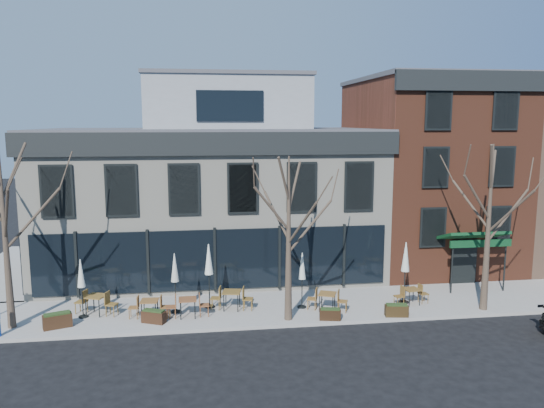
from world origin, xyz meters
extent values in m
plane|color=black|center=(0.00, 0.00, 0.00)|extent=(120.00, 120.00, 0.00)
cube|color=gray|center=(3.25, -2.15, 0.07)|extent=(33.50, 4.70, 0.15)
cube|color=gray|center=(-11.25, 6.00, 0.07)|extent=(4.50, 12.00, 0.15)
cube|color=beige|center=(0.00, 5.00, 4.00)|extent=(18.00, 10.00, 8.00)
cube|color=#47474C|center=(0.00, 5.00, 8.05)|extent=(18.30, 10.30, 0.30)
cube|color=black|center=(0.00, -0.12, 7.55)|extent=(18.30, 0.25, 1.10)
cube|color=black|center=(-9.12, 5.00, 7.55)|extent=(0.25, 10.30, 1.10)
cube|color=black|center=(0.00, -0.06, 1.90)|extent=(17.20, 0.12, 3.00)
cube|color=black|center=(-9.06, 4.00, 1.90)|extent=(0.12, 7.50, 3.00)
cube|color=gray|center=(1.00, 6.00, 9.60)|extent=(9.00, 6.50, 3.00)
cube|color=brown|center=(13.00, 5.00, 5.50)|extent=(8.00, 10.00, 11.00)
cube|color=#47474C|center=(13.00, 5.00, 11.05)|extent=(8.20, 10.20, 0.25)
cube|color=black|center=(13.00, -0.12, 10.60)|extent=(8.20, 0.25, 1.00)
cube|color=#0C3619|center=(13.00, -0.85, 2.90)|extent=(3.20, 1.66, 0.67)
cube|color=black|center=(13.00, -0.05, 1.25)|extent=(1.40, 0.10, 2.50)
cone|color=#382B21|center=(-8.50, -3.20, 4.11)|extent=(0.34, 0.34, 7.92)
cylinder|color=#382B21|center=(-7.43, -3.01, 4.68)|extent=(2.23, 0.50, 2.48)
cylinder|color=#382B21|center=(-8.95, -2.23, 5.14)|extent=(1.03, 2.05, 2.14)
cylinder|color=#382B21|center=(-8.05, -4.16, 5.05)|extent=(1.03, 2.04, 2.28)
cone|color=#382B21|center=(3.00, -3.90, 3.67)|extent=(0.34, 0.34, 7.04)
cylinder|color=#382B21|center=(3.95, -3.73, 4.18)|extent=(2.00, 0.46, 2.21)
cylinder|color=#382B21|center=(2.60, -3.04, 4.59)|extent=(0.93, 1.84, 1.91)
cylinder|color=#382B21|center=(2.25, -4.17, 5.04)|extent=(1.61, 0.68, 1.97)
cylinder|color=#382B21|center=(3.40, -4.76, 4.51)|extent=(0.93, 1.83, 2.03)
cone|color=#382B21|center=(12.00, -3.90, 3.89)|extent=(0.34, 0.34, 7.48)
cylinder|color=#382B21|center=(13.01, -3.72, 4.43)|extent=(2.12, 0.48, 2.35)
cylinder|color=#382B21|center=(11.57, -2.99, 4.86)|extent=(0.98, 1.94, 2.03)
cylinder|color=#382B21|center=(11.20, -4.19, 5.35)|extent=(1.71, 0.71, 2.09)
cylinder|color=#382B21|center=(12.42, -4.81, 4.78)|extent=(0.98, 1.94, 2.16)
cube|color=brown|center=(-5.30, -2.14, 0.98)|extent=(1.03, 1.03, 0.05)
cylinder|color=black|center=(-5.71, -2.33, 0.56)|extent=(0.05, 0.05, 0.82)
cylinder|color=black|center=(-5.11, -2.55, 0.56)|extent=(0.05, 0.05, 0.82)
cylinder|color=black|center=(-5.49, -1.73, 0.56)|extent=(0.05, 0.05, 0.82)
cylinder|color=black|center=(-4.89, -1.95, 0.56)|extent=(0.05, 0.05, 0.82)
cube|color=brown|center=(-2.93, -2.89, 0.92)|extent=(0.80, 0.80, 0.04)
cylinder|color=black|center=(-3.25, -3.16, 0.53)|extent=(0.04, 0.04, 0.76)
cylinder|color=black|center=(-2.66, -3.20, 0.53)|extent=(0.04, 0.04, 0.76)
cylinder|color=black|center=(-3.20, -2.57, 0.53)|extent=(0.04, 0.04, 0.76)
cylinder|color=black|center=(-2.61, -2.62, 0.53)|extent=(0.04, 0.04, 0.76)
cube|color=brown|center=(-1.29, -3.01, 0.95)|extent=(0.78, 0.78, 0.04)
cylinder|color=black|center=(-1.59, -3.32, 0.54)|extent=(0.04, 0.04, 0.78)
cylinder|color=black|center=(-0.98, -3.31, 0.54)|extent=(0.04, 0.04, 0.78)
cylinder|color=black|center=(-1.60, -2.71, 0.54)|extent=(0.04, 0.04, 0.78)
cylinder|color=black|center=(-0.99, -2.70, 0.54)|extent=(0.04, 0.04, 0.78)
cube|color=brown|center=(0.67, -2.34, 0.98)|extent=(0.94, 0.94, 0.05)
cylinder|color=black|center=(0.29, -2.58, 0.56)|extent=(0.05, 0.05, 0.81)
cylinder|color=black|center=(0.91, -2.71, 0.56)|extent=(0.05, 0.05, 0.81)
cylinder|color=black|center=(0.42, -1.96, 0.56)|extent=(0.05, 0.05, 0.81)
cylinder|color=black|center=(1.04, -2.09, 0.56)|extent=(0.05, 0.05, 0.81)
cube|color=brown|center=(4.92, -3.06, 0.93)|extent=(0.97, 0.97, 0.04)
cylinder|color=black|center=(4.54, -3.22, 0.53)|extent=(0.04, 0.04, 0.77)
cylinder|color=black|center=(5.09, -3.45, 0.53)|extent=(0.04, 0.04, 0.77)
cylinder|color=black|center=(4.76, -2.67, 0.53)|extent=(0.04, 0.04, 0.77)
cylinder|color=black|center=(5.31, -2.90, 0.53)|extent=(0.04, 0.04, 0.77)
cube|color=brown|center=(9.00, -2.82, 0.88)|extent=(0.80, 0.80, 0.04)
cylinder|color=black|center=(8.77, -3.15, 0.51)|extent=(0.04, 0.04, 0.72)
cylinder|color=black|center=(9.32, -3.05, 0.51)|extent=(0.04, 0.04, 0.72)
cylinder|color=black|center=(8.68, -2.60, 0.51)|extent=(0.04, 0.04, 0.72)
cylinder|color=black|center=(9.23, -2.50, 0.51)|extent=(0.04, 0.04, 0.72)
cylinder|color=black|center=(-5.82, -2.43, 0.18)|extent=(0.42, 0.42, 0.06)
cylinder|color=black|center=(-5.82, -2.43, 1.19)|extent=(0.05, 0.05, 2.08)
cone|color=silver|center=(-5.82, -2.43, 2.14)|extent=(0.34, 0.34, 1.23)
cylinder|color=black|center=(-1.84, -2.34, 0.18)|extent=(0.43, 0.43, 0.06)
cylinder|color=black|center=(-1.84, -2.34, 1.23)|extent=(0.05, 0.05, 2.16)
cone|color=beige|center=(-1.84, -2.34, 2.21)|extent=(0.35, 0.35, 1.27)
cylinder|color=black|center=(-0.33, -1.91, 0.18)|extent=(0.48, 0.48, 0.06)
cylinder|color=black|center=(-0.33, -1.91, 1.34)|extent=(0.05, 0.05, 2.38)
cone|color=silver|center=(-0.33, -1.91, 2.42)|extent=(0.39, 0.39, 1.41)
cylinder|color=black|center=(3.87, -2.55, 0.18)|extent=(0.41, 0.41, 0.06)
cylinder|color=black|center=(3.87, -2.55, 1.18)|extent=(0.05, 0.05, 2.06)
cone|color=silver|center=(3.87, -2.55, 2.12)|extent=(0.34, 0.34, 1.22)
cylinder|color=black|center=(8.76, -2.57, 0.18)|extent=(0.47, 0.47, 0.06)
cylinder|color=black|center=(8.76, -2.57, 1.32)|extent=(0.05, 0.05, 2.33)
cone|color=silver|center=(8.76, -2.57, 2.38)|extent=(0.38, 0.38, 1.38)
cube|color=black|center=(-6.62, -3.50, 0.43)|extent=(1.22, 0.82, 0.57)
cube|color=#1E3314|center=(-6.62, -3.50, 0.74)|extent=(1.08, 0.69, 0.09)
cube|color=black|center=(-2.71, -3.50, 0.40)|extent=(1.08, 0.79, 0.50)
cube|color=#1E3314|center=(-2.71, -3.50, 0.67)|extent=(0.96, 0.67, 0.08)
cube|color=black|center=(4.78, -4.20, 0.38)|extent=(0.96, 0.54, 0.45)
cube|color=#1E3314|center=(4.78, -4.20, 0.62)|extent=(0.86, 0.45, 0.07)
cube|color=#312310|center=(7.76, -4.20, 0.40)|extent=(1.04, 0.54, 0.50)
cube|color=#1E3314|center=(7.76, -4.20, 0.67)|extent=(0.93, 0.45, 0.08)
camera|label=1|loc=(-0.71, -25.41, 8.58)|focal=35.00mm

